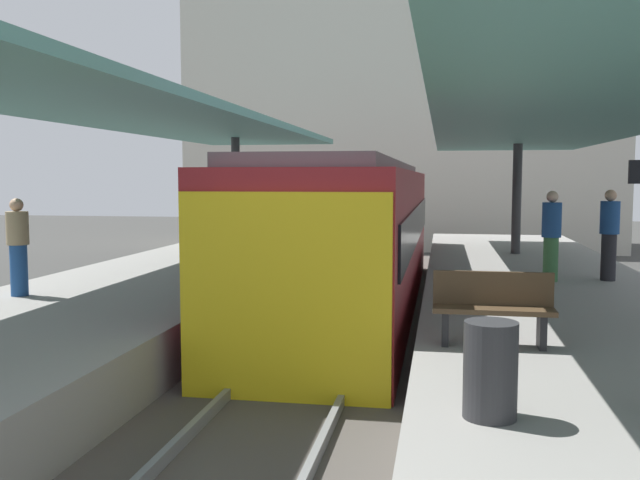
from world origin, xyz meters
name	(u,v)px	position (x,y,z in m)	size (l,w,h in m)	color
ground_plane	(323,360)	(0.00, 0.00, 0.00)	(80.00, 80.00, 0.00)	#383835
platform_left	(106,321)	(-3.80, 0.00, 0.50)	(4.40, 28.00, 1.00)	gray
platform_right	(566,339)	(3.80, 0.00, 0.50)	(4.40, 28.00, 1.00)	gray
track_ballast	(323,354)	(0.00, 0.00, 0.10)	(3.20, 28.00, 0.20)	#4C4742
rail_near_side	(280,342)	(-0.72, 0.00, 0.27)	(0.08, 28.00, 0.14)	slate
rail_far_side	(366,345)	(0.72, 0.00, 0.27)	(0.08, 28.00, 0.14)	slate
commuter_train	(353,236)	(0.00, 3.79, 1.73)	(2.78, 13.22, 3.10)	maroon
canopy_left	(136,116)	(-3.80, 1.40, 4.14)	(4.18, 21.00, 3.26)	#333335
canopy_right	(558,123)	(3.80, 1.40, 3.90)	(4.18, 21.00, 3.02)	#333335
platform_bench	(493,306)	(2.50, -2.68, 1.46)	(1.40, 0.41, 0.86)	black
litter_bin	(490,370)	(2.30, -5.25, 1.40)	(0.44, 0.44, 0.80)	#2D2D30
passenger_near_bench	(609,233)	(5.06, 3.03, 1.91)	(0.36, 0.36, 1.75)	#232328
passenger_mid_platform	(551,234)	(3.95, 2.75, 1.90)	(0.36, 0.36, 1.73)	#386B3D
passenger_far_end	(18,245)	(-5.07, -0.53, 1.85)	(0.36, 0.36, 1.63)	navy
station_building_backdrop	(401,121)	(0.03, 20.00, 5.50)	(18.00, 6.00, 11.00)	beige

